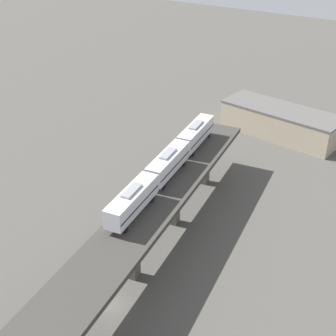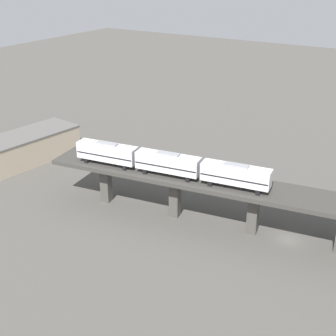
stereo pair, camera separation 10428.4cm
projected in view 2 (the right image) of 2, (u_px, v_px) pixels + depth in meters
The scene contains 4 objects.
ground_plane at pixel (288, 240), 81.74m from camera, with size 400.00×400.00×0.00m, color #4C4944.
elevated_viaduct at pixel (294, 202), 78.56m from camera, with size 21.43×92.26×8.88m.
subway_train at pixel (168, 163), 84.07m from camera, with size 8.08×37.22×4.45m.
warehouse_building at pixel (21, 149), 111.53m from camera, with size 29.64×13.80×6.80m.
Camera 2 is at (-70.05, -18.82, 44.94)m, focal length 50.00 mm.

